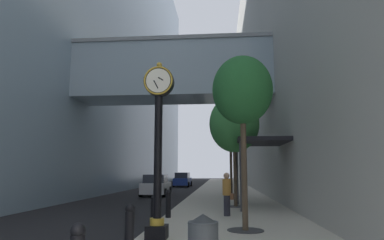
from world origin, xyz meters
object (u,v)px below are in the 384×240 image
pedestrian_walking (227,193)px  bollard_fourth (168,203)px  street_tree_mid_far (230,126)px  street_tree_mid_near (234,124)px  car_white_near (156,185)px  car_blue_mid (183,180)px  street_clock (158,138)px  street_tree_near (242,91)px  bollard_second (129,227)px  bollard_third (154,212)px

pedestrian_walking → bollard_fourth: bearing=-163.6°
street_tree_mid_far → pedestrian_walking: 11.10m
street_tree_mid_far → street_tree_mid_near: bearing=-90.0°
car_white_near → car_blue_mid: (0.38, 14.78, 0.03)m
street_tree_mid_far → car_white_near: bearing=161.4°
street_tree_mid_near → car_blue_mid: street_tree_mid_near is taller
street_clock → car_white_near: 17.38m
pedestrian_walking → car_blue_mid: 27.46m
car_white_near → car_blue_mid: bearing=88.5°
street_tree_near → street_tree_mid_near: street_tree_mid_near is taller
bollard_second → car_white_near: car_white_near is taller
street_tree_mid_far → car_blue_mid: 18.05m
street_tree_near → car_white_near: (-5.73, 15.52, -3.63)m
bollard_second → street_tree_mid_far: bearing=80.6°
street_tree_mid_far → car_white_near: (-5.73, 1.93, -4.31)m
bollard_second → pedestrian_walking: 6.64m
bollard_second → bollard_third: same height
car_blue_mid → bollard_third: bearing=-85.1°
street_clock → street_tree_mid_far: (2.43, 15.02, 2.29)m
street_clock → bollard_fourth: street_clock is taller
bollard_second → street_tree_near: 5.50m
bollard_fourth → street_tree_mid_near: bearing=56.7°
street_clock → street_tree_near: bearing=30.6°
street_tree_mid_near → car_white_near: (-5.73, 8.72, -3.51)m
bollard_second → street_tree_mid_far: street_tree_mid_far is taller
street_tree_mid_near → street_tree_near: bearing=-90.0°
bollard_fourth → car_blue_mid: bearing=95.3°
street_tree_mid_far → bollard_third: bearing=-101.3°
bollard_second → street_tree_mid_near: (2.75, 9.76, 3.61)m
street_tree_mid_near → pedestrian_walking: bearing=-97.8°
street_clock → car_white_near: street_clock is taller
street_tree_mid_far → pedestrian_walking: (-0.48, -10.32, -4.06)m
bollard_third → bollard_fourth: size_ratio=1.00×
bollard_second → car_white_near: size_ratio=0.25×
bollard_third → pedestrian_walking: pedestrian_walking is taller
bollard_second → street_tree_near: (2.75, 2.96, 3.73)m
car_white_near → bollard_second: bearing=-80.9°
bollard_second → street_tree_mid_far: size_ratio=0.17×
bollard_third → bollard_fourth: (0.00, 2.78, 0.00)m
bollard_third → car_blue_mid: 30.59m
bollard_fourth → bollard_third: bearing=-90.0°
street_clock → bollard_fourth: (-0.33, 4.03, -2.12)m
street_tree_near → pedestrian_walking: bearing=98.4°
bollard_second → car_blue_mid: (-2.59, 33.26, 0.13)m
street_tree_near → bollard_fourth: bearing=136.7°
bollard_second → car_blue_mid: bearing=94.5°
street_clock → street_tree_mid_near: size_ratio=0.86×
street_tree_mid_far → car_blue_mid: size_ratio=1.48×
bollard_fourth → car_blue_mid: (-2.59, 27.70, 0.13)m
bollard_third → car_blue_mid: car_blue_mid is taller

